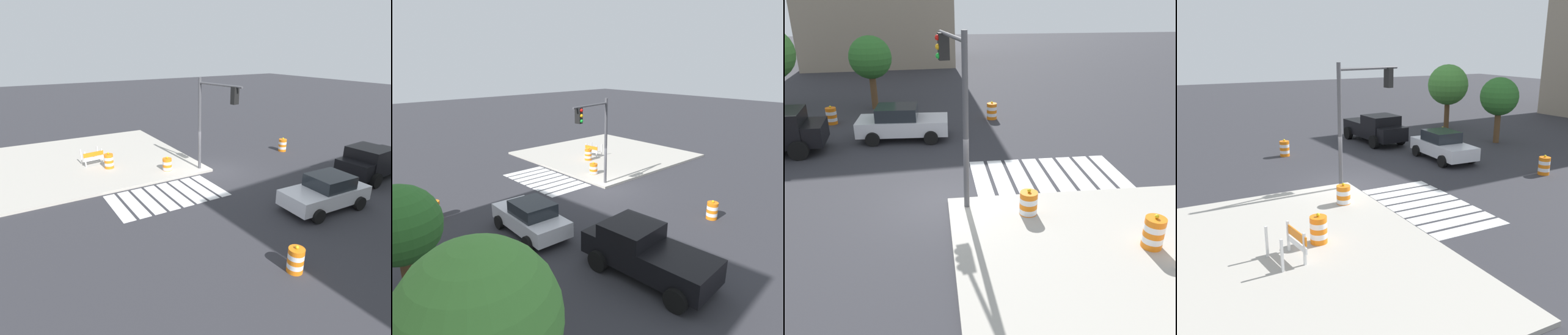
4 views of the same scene
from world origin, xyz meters
TOP-DOWN VIEW (x-y plane):
  - ground_plane at (0.00, 0.00)m, footprint 120.00×120.00m
  - sidewalk_corner at (6.00, -6.00)m, footprint 12.00×12.00m
  - crosswalk_stripes at (4.00, 1.80)m, footprint 5.85×3.20m
  - sports_car at (-1.86, 6.80)m, footprint 4.38×2.28m
  - pickup_truck at (-7.53, 5.53)m, footprint 5.27×2.62m
  - traffic_barrel_near_corner at (2.48, -1.31)m, footprint 0.56×0.56m
  - traffic_barrel_crosswalk_end at (-6.81, -0.97)m, footprint 0.56×0.56m
  - traffic_barrel_median_near at (2.97, 9.55)m, footprint 0.56×0.56m
  - traffic_barrel_median_far at (-5.81, 9.70)m, footprint 0.56×0.56m
  - traffic_barrel_on_sidewalk at (5.43, -3.50)m, footprint 0.56×0.56m
  - construction_barricade at (6.13, -4.61)m, footprint 1.33×0.94m
  - traffic_light_pole at (0.38, 0.52)m, footprint 0.86×3.25m
  - street_tree_streetside_near at (-9.65, 12.91)m, footprint 3.08×3.08m
  - street_tree_streetside_mid at (-3.84, 12.69)m, footprint 2.50×2.50m

SIDE VIEW (x-z plane):
  - ground_plane at x=0.00m, z-range 0.00..0.00m
  - crosswalk_stripes at x=4.00m, z-range 0.00..0.02m
  - sidewalk_corner at x=6.00m, z-range 0.00..0.15m
  - traffic_barrel_near_corner at x=2.48m, z-range -0.06..0.96m
  - traffic_barrel_crosswalk_end at x=-6.81m, z-range -0.06..0.96m
  - traffic_barrel_median_near at x=2.97m, z-range -0.06..0.96m
  - traffic_barrel_median_far at x=-5.81m, z-range -0.06..0.96m
  - traffic_barrel_on_sidewalk at x=5.43m, z-range 0.09..1.11m
  - construction_barricade at x=6.13m, z-range 0.22..1.22m
  - sports_car at x=-1.86m, z-range 0.00..1.63m
  - pickup_truck at x=-7.53m, z-range 0.01..1.93m
  - street_tree_streetside_mid at x=-3.84m, z-range 0.88..5.21m
  - street_tree_streetside_near at x=-9.65m, z-range 0.89..5.82m
  - traffic_light_pole at x=0.38m, z-range 1.16..6.66m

